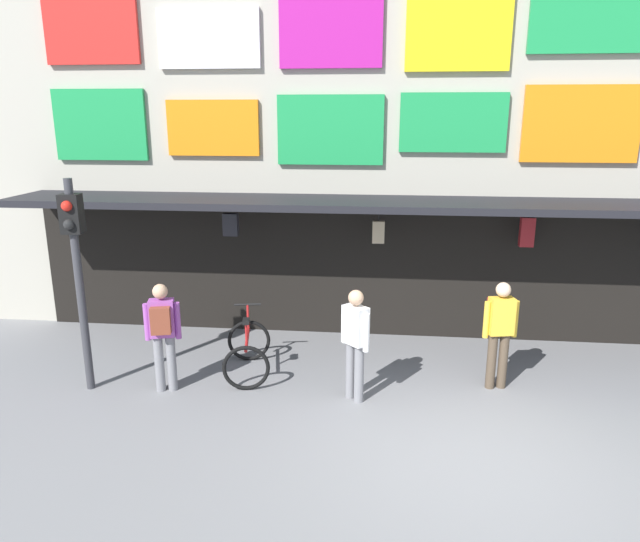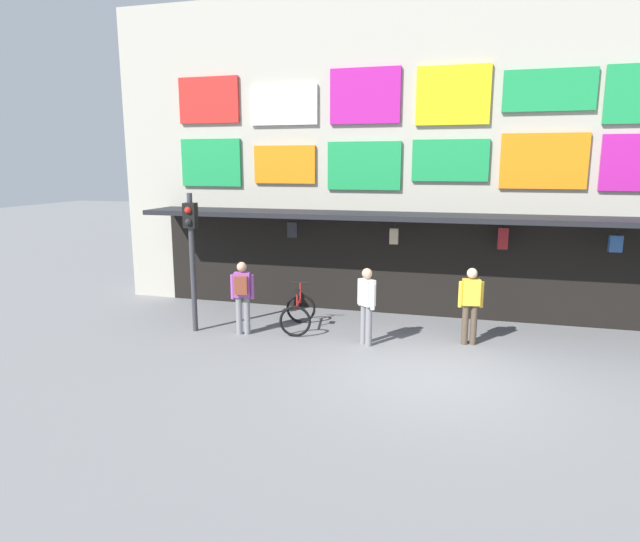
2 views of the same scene
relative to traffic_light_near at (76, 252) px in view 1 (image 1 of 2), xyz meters
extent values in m
plane|color=slate|center=(5.54, -1.24, -2.14)|extent=(80.00, 80.00, 0.00)
cube|color=#B2AD9E|center=(5.54, 3.36, 1.86)|extent=(18.00, 1.20, 8.00)
cube|color=black|center=(5.54, 2.06, 0.46)|extent=(15.30, 1.40, 0.12)
cube|color=red|center=(-0.79, 2.71, 3.36)|extent=(1.71, 0.08, 1.19)
cube|color=white|center=(1.32, 2.71, 3.18)|extent=(1.79, 0.08, 0.99)
cube|color=#B71E93|center=(3.43, 2.71, 3.34)|extent=(1.75, 0.08, 1.33)
cube|color=yellow|center=(5.54, 2.71, 3.29)|extent=(1.72, 0.08, 1.36)
cube|color=green|center=(7.64, 2.71, 3.33)|extent=(1.99, 0.08, 0.93)
cube|color=green|center=(-0.79, 2.71, 1.73)|extent=(1.73, 0.08, 1.26)
cube|color=orange|center=(1.32, 2.71, 1.68)|extent=(1.67, 0.08, 0.97)
cube|color=green|center=(3.43, 2.71, 1.65)|extent=(1.86, 0.08, 1.20)
cube|color=green|center=(5.54, 2.71, 1.78)|extent=(1.81, 0.08, 0.99)
cube|color=orange|center=(7.64, 2.71, 1.76)|extent=(1.91, 0.08, 1.27)
cylinder|color=black|center=(1.75, 2.05, 0.33)|extent=(0.02, 0.02, 0.15)
cube|color=#232328|center=(1.75, 2.05, 0.06)|extent=(0.26, 0.15, 0.39)
cylinder|color=black|center=(4.32, 2.07, 0.28)|extent=(0.02, 0.02, 0.23)
cube|color=tan|center=(4.32, 2.07, -0.02)|extent=(0.21, 0.12, 0.38)
cylinder|color=black|center=(6.84, 2.34, 0.31)|extent=(0.02, 0.02, 0.17)
cube|color=maroon|center=(6.84, 2.34, -0.02)|extent=(0.23, 0.14, 0.50)
cube|color=black|center=(5.54, 2.74, -0.89)|extent=(15.30, 0.04, 2.50)
cylinder|color=#38383D|center=(0.00, 0.01, -0.54)|extent=(0.12, 0.12, 3.20)
cube|color=black|center=(0.00, 0.01, 0.56)|extent=(0.31, 0.27, 0.56)
sphere|color=red|center=(0.01, -0.12, 0.69)|extent=(0.15, 0.15, 0.15)
sphere|color=black|center=(0.01, -0.12, 0.43)|extent=(0.15, 0.15, 0.15)
torus|color=black|center=(2.19, 1.28, -1.78)|extent=(0.72, 0.19, 0.72)
torus|color=black|center=(2.39, 0.20, -1.78)|extent=(0.72, 0.19, 0.72)
cylinder|color=#B21E1E|center=(2.29, 0.74, -1.53)|extent=(0.23, 0.98, 0.05)
cylinder|color=#B21E1E|center=(2.32, 0.58, -1.36)|extent=(0.04, 0.04, 0.35)
cube|color=black|center=(2.32, 0.58, -1.17)|extent=(0.14, 0.21, 0.06)
cylinder|color=#B21E1E|center=(2.21, 1.20, -1.36)|extent=(0.04, 0.04, 0.50)
cylinder|color=black|center=(2.21, 1.20, -1.11)|extent=(0.44, 0.12, 0.04)
cylinder|color=gray|center=(3.97, 0.14, -1.70)|extent=(0.14, 0.14, 0.88)
cylinder|color=gray|center=(4.10, 0.02, -1.70)|extent=(0.14, 0.14, 0.88)
cube|color=white|center=(4.04, 0.08, -0.98)|extent=(0.41, 0.41, 0.56)
sphere|color=tan|center=(4.04, 0.08, -0.57)|extent=(0.22, 0.22, 0.22)
cylinder|color=white|center=(3.88, 0.23, -1.03)|extent=(0.09, 0.09, 0.56)
cylinder|color=white|center=(4.19, -0.07, -1.03)|extent=(0.09, 0.09, 0.56)
cylinder|color=gray|center=(1.10, 0.05, -1.70)|extent=(0.14, 0.14, 0.88)
cylinder|color=gray|center=(1.27, 0.09, -1.70)|extent=(0.14, 0.14, 0.88)
cube|color=#9E4CA8|center=(1.19, 0.07, -0.98)|extent=(0.40, 0.30, 0.56)
sphere|color=tan|center=(1.19, 0.07, -0.57)|extent=(0.22, 0.22, 0.22)
cylinder|color=#9E4CA8|center=(0.97, 0.02, -1.03)|extent=(0.09, 0.09, 0.56)
cylinder|color=#9E4CA8|center=(1.40, 0.12, -1.03)|extent=(0.09, 0.09, 0.56)
cube|color=brown|center=(1.23, -0.09, -0.96)|extent=(0.31, 0.22, 0.40)
cylinder|color=brown|center=(6.26, 0.71, -1.70)|extent=(0.14, 0.14, 0.88)
cylinder|color=brown|center=(6.08, 0.67, -1.70)|extent=(0.14, 0.14, 0.88)
cube|color=gold|center=(6.17, 0.69, -0.98)|extent=(0.40, 0.29, 0.56)
sphere|color=beige|center=(6.17, 0.69, -0.57)|extent=(0.22, 0.22, 0.22)
cylinder|color=gold|center=(6.39, 0.73, -1.03)|extent=(0.09, 0.09, 0.56)
cylinder|color=gold|center=(5.96, 0.65, -1.03)|extent=(0.09, 0.09, 0.56)
cube|color=maroon|center=(6.14, 0.85, -0.96)|extent=(0.31, 0.21, 0.40)
camera|label=1|loc=(4.35, -7.65, 1.92)|focal=32.41mm
camera|label=2|loc=(6.05, -10.97, 1.69)|focal=30.43mm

